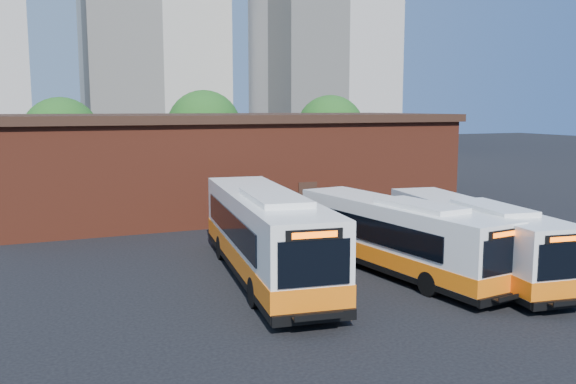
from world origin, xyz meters
name	(u,v)px	position (x,y,z in m)	size (l,w,h in m)	color
ground	(389,291)	(0.00, 0.00, 0.00)	(220.00, 220.00, 0.00)	black
bus_midwest	(265,237)	(-3.63, 3.54, 1.64)	(4.31, 13.46, 3.61)	white
bus_mideast	(397,239)	(1.65, 2.10, 1.42)	(3.82, 11.65, 3.13)	white
bus_east	(472,240)	(4.48, 0.82, 1.40)	(3.72, 11.45, 3.07)	white
transit_worker	(491,273)	(3.11, -1.94, 0.87)	(0.63, 0.42, 1.74)	#111632
depot_building	(230,161)	(0.00, 20.00, 3.26)	(28.60, 12.60, 6.40)	maroon
tree_west	(62,136)	(-10.00, 32.00, 4.64)	(6.00, 6.00, 7.65)	#382314
tree_mid	(204,127)	(2.00, 34.00, 5.08)	(6.56, 6.56, 8.36)	#382314
tree_east	(330,130)	(13.00, 31.00, 4.83)	(6.24, 6.24, 7.96)	#382314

